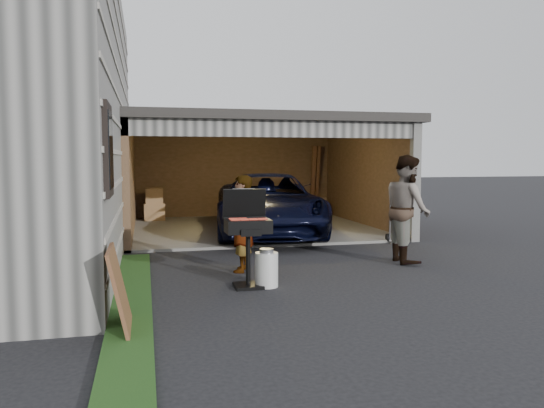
{
  "coord_description": "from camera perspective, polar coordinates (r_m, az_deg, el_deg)",
  "views": [
    {
      "loc": [
        -2.05,
        -7.36,
        1.91
      ],
      "look_at": [
        -0.02,
        1.1,
        1.15
      ],
      "focal_mm": 35.0,
      "sensor_mm": 36.0,
      "label": 1
    }
  ],
  "objects": [
    {
      "name": "minivan",
      "position": [
        12.94,
        -0.45,
        -0.23
      ],
      "size": [
        3.16,
        5.56,
        1.46
      ],
      "primitive_type": "imported",
      "rotation": [
        0.0,
        0.0,
        -0.14
      ],
      "color": "black",
      "rests_on": "ground"
    },
    {
      "name": "ground",
      "position": [
        7.87,
        2.05,
        -9.05
      ],
      "size": [
        80.0,
        80.0,
        0.0
      ],
      "primitive_type": "plane",
      "color": "black",
      "rests_on": "ground"
    },
    {
      "name": "plywood_panel",
      "position": [
        6.04,
        -16.03,
        -8.98
      ],
      "size": [
        0.24,
        0.86,
        0.95
      ],
      "primitive_type": "cube",
      "rotation": [
        0.0,
        -0.21,
        0.0
      ],
      "color": "brown",
      "rests_on": "ground"
    },
    {
      "name": "groundcover_strip",
      "position": [
        6.63,
        -14.96,
        -11.65
      ],
      "size": [
        0.5,
        8.0,
        0.06
      ],
      "primitive_type": "cube",
      "color": "#193814",
      "rests_on": "ground"
    },
    {
      "name": "man",
      "position": [
        9.99,
        14.34,
        -0.48
      ],
      "size": [
        0.83,
        1.02,
        1.97
      ],
      "primitive_type": "imported",
      "rotation": [
        0.0,
        0.0,
        1.47
      ],
      "color": "#45261B",
      "rests_on": "ground"
    },
    {
      "name": "woman",
      "position": [
        8.88,
        -3.33,
        -2.12
      ],
      "size": [
        0.56,
        0.69,
        1.62
      ],
      "primitive_type": "imported",
      "rotation": [
        0.0,
        0.0,
        -1.9
      ],
      "color": "#C8D5FB",
      "rests_on": "ground"
    },
    {
      "name": "propane_tank",
      "position": [
        7.91,
        -0.59,
        -7.07
      ],
      "size": [
        0.45,
        0.45,
        0.51
      ],
      "primitive_type": "cylinder",
      "rotation": [
        0.0,
        0.0,
        0.42
      ],
      "color": "silver",
      "rests_on": "ground"
    },
    {
      "name": "hand_truck",
      "position": [
        12.27,
        13.37,
        -3.01
      ],
      "size": [
        0.52,
        0.43,
        1.2
      ],
      "rotation": [
        0.0,
        0.0,
        -0.18
      ],
      "color": "gray",
      "rests_on": "ground"
    },
    {
      "name": "garage",
      "position": [
        14.43,
        -2.25,
        4.83
      ],
      "size": [
        6.8,
        6.3,
        2.9
      ],
      "color": "#605E59",
      "rests_on": "ground"
    },
    {
      "name": "bbq_grill",
      "position": [
        7.8,
        -2.65,
        -2.76
      ],
      "size": [
        0.65,
        0.57,
        1.44
      ],
      "color": "black",
      "rests_on": "ground"
    }
  ]
}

